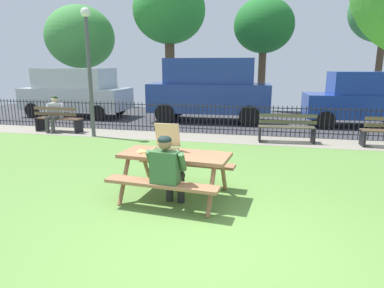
{
  "coord_description": "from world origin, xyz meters",
  "views": [
    {
      "loc": [
        0.63,
        -3.86,
        2.19
      ],
      "look_at": [
        -0.71,
        2.15,
        0.75
      ],
      "focal_mm": 31.43,
      "sensor_mm": 36.0,
      "label": 1
    }
  ],
  "objects_px": {
    "parked_car_center": "(361,99)",
    "parked_car_left": "(210,88)",
    "far_tree_left": "(80,37)",
    "picnic_table_foreground": "(175,163)",
    "far_tree_midleft": "(169,11)",
    "person_on_park_bench": "(54,112)",
    "pizza_slice_on_table": "(142,151)",
    "park_bench_center": "(287,128)",
    "pizza_box_open": "(165,147)",
    "lamp_post_walkway": "(89,60)",
    "adult_at_table": "(167,169)",
    "far_tree_center": "(264,26)",
    "park_bench_left": "(58,120)",
    "parked_car_far_left": "(76,91)"
  },
  "relations": [
    {
      "from": "far_tree_center",
      "to": "lamp_post_walkway",
      "type": "bearing_deg",
      "value": -120.39
    },
    {
      "from": "far_tree_left",
      "to": "picnic_table_foreground",
      "type": "bearing_deg",
      "value": -54.77
    },
    {
      "from": "picnic_table_foreground",
      "to": "far_tree_midleft",
      "type": "height_order",
      "value": "far_tree_midleft"
    },
    {
      "from": "pizza_slice_on_table",
      "to": "park_bench_center",
      "type": "height_order",
      "value": "park_bench_center"
    },
    {
      "from": "person_on_park_bench",
      "to": "pizza_box_open",
      "type": "bearing_deg",
      "value": -41.6
    },
    {
      "from": "pizza_box_open",
      "to": "far_tree_midleft",
      "type": "distance_m",
      "value": 13.87
    },
    {
      "from": "picnic_table_foreground",
      "to": "park_bench_center",
      "type": "relative_size",
      "value": 1.19
    },
    {
      "from": "pizza_slice_on_table",
      "to": "adult_at_table",
      "type": "height_order",
      "value": "adult_at_table"
    },
    {
      "from": "lamp_post_walkway",
      "to": "parked_car_left",
      "type": "height_order",
      "value": "lamp_post_walkway"
    },
    {
      "from": "person_on_park_bench",
      "to": "far_tree_left",
      "type": "bearing_deg",
      "value": 113.62
    },
    {
      "from": "adult_at_table",
      "to": "parked_car_left",
      "type": "relative_size",
      "value": 0.25
    },
    {
      "from": "pizza_box_open",
      "to": "park_bench_left",
      "type": "relative_size",
      "value": 0.32
    },
    {
      "from": "park_bench_left",
      "to": "parked_car_left",
      "type": "distance_m",
      "value": 5.74
    },
    {
      "from": "pizza_box_open",
      "to": "lamp_post_walkway",
      "type": "height_order",
      "value": "lamp_post_walkway"
    },
    {
      "from": "lamp_post_walkway",
      "to": "park_bench_left",
      "type": "bearing_deg",
      "value": 163.64
    },
    {
      "from": "person_on_park_bench",
      "to": "parked_car_center",
      "type": "distance_m",
      "value": 10.82
    },
    {
      "from": "pizza_box_open",
      "to": "far_tree_midleft",
      "type": "bearing_deg",
      "value": 105.75
    },
    {
      "from": "pizza_box_open",
      "to": "parked_car_center",
      "type": "xyz_separation_m",
      "value": [
        4.96,
        8.03,
        0.15
      ]
    },
    {
      "from": "lamp_post_walkway",
      "to": "parked_car_center",
      "type": "height_order",
      "value": "lamp_post_walkway"
    },
    {
      "from": "far_tree_left",
      "to": "parked_car_left",
      "type": "bearing_deg",
      "value": -29.83
    },
    {
      "from": "far_tree_left",
      "to": "far_tree_center",
      "type": "relative_size",
      "value": 1.0
    },
    {
      "from": "pizza_box_open",
      "to": "parked_car_left",
      "type": "xyz_separation_m",
      "value": [
        -0.59,
        8.03,
        0.44
      ]
    },
    {
      "from": "person_on_park_bench",
      "to": "far_tree_left",
      "type": "relative_size",
      "value": 0.22
    },
    {
      "from": "lamp_post_walkway",
      "to": "parked_car_left",
      "type": "bearing_deg",
      "value": 50.6
    },
    {
      "from": "park_bench_left",
      "to": "far_tree_midleft",
      "type": "xyz_separation_m",
      "value": [
        1.6,
        8.04,
        4.53
      ]
    },
    {
      "from": "parked_car_center",
      "to": "parked_car_left",
      "type": "bearing_deg",
      "value": -180.0
    },
    {
      "from": "picnic_table_foreground",
      "to": "adult_at_table",
      "type": "bearing_deg",
      "value": -87.64
    },
    {
      "from": "pizza_slice_on_table",
      "to": "park_bench_left",
      "type": "distance_m",
      "value": 6.78
    },
    {
      "from": "pizza_box_open",
      "to": "parked_car_left",
      "type": "relative_size",
      "value": 0.11
    },
    {
      "from": "far_tree_midleft",
      "to": "far_tree_center",
      "type": "height_order",
      "value": "far_tree_midleft"
    },
    {
      "from": "pizza_slice_on_table",
      "to": "adult_at_table",
      "type": "relative_size",
      "value": 0.26
    },
    {
      "from": "parked_car_far_left",
      "to": "parked_car_left",
      "type": "xyz_separation_m",
      "value": [
        5.9,
        0.0,
        0.21
      ]
    },
    {
      "from": "adult_at_table",
      "to": "lamp_post_walkway",
      "type": "distance_m",
      "value": 6.41
    },
    {
      "from": "pizza_box_open",
      "to": "lamp_post_walkway",
      "type": "distance_m",
      "value": 5.83
    },
    {
      "from": "park_bench_left",
      "to": "far_tree_center",
      "type": "relative_size",
      "value": 0.3
    },
    {
      "from": "parked_car_center",
      "to": "far_tree_center",
      "type": "xyz_separation_m",
      "value": [
        -3.66,
        4.73,
        3.08
      ]
    },
    {
      "from": "park_bench_center",
      "to": "person_on_park_bench",
      "type": "relative_size",
      "value": 1.37
    },
    {
      "from": "picnic_table_foreground",
      "to": "person_on_park_bench",
      "type": "relative_size",
      "value": 1.62
    },
    {
      "from": "person_on_park_bench",
      "to": "far_tree_midleft",
      "type": "height_order",
      "value": "far_tree_midleft"
    },
    {
      "from": "adult_at_table",
      "to": "lamp_post_walkway",
      "type": "bearing_deg",
      "value": 128.88
    },
    {
      "from": "park_bench_left",
      "to": "person_on_park_bench",
      "type": "xyz_separation_m",
      "value": [
        -0.14,
        0.02,
        0.24
      ]
    },
    {
      "from": "pizza_box_open",
      "to": "person_on_park_bench",
      "type": "height_order",
      "value": "pizza_box_open"
    },
    {
      "from": "pizza_slice_on_table",
      "to": "parked_car_far_left",
      "type": "relative_size",
      "value": 0.07
    },
    {
      "from": "parked_car_left",
      "to": "far_tree_center",
      "type": "distance_m",
      "value": 5.81
    },
    {
      "from": "adult_at_table",
      "to": "far_tree_left",
      "type": "height_order",
      "value": "far_tree_left"
    },
    {
      "from": "lamp_post_walkway",
      "to": "parked_car_far_left",
      "type": "distance_m",
      "value": 4.86
    },
    {
      "from": "picnic_table_foreground",
      "to": "person_on_park_bench",
      "type": "xyz_separation_m",
      "value": [
        -5.52,
        4.77,
        0.06
      ]
    },
    {
      "from": "parked_car_left",
      "to": "far_tree_left",
      "type": "xyz_separation_m",
      "value": [
        -8.26,
        4.73,
        2.43
      ]
    },
    {
      "from": "picnic_table_foreground",
      "to": "pizza_box_open",
      "type": "relative_size",
      "value": 3.77
    },
    {
      "from": "park_bench_center",
      "to": "person_on_park_bench",
      "type": "distance_m",
      "value": 7.58
    }
  ]
}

